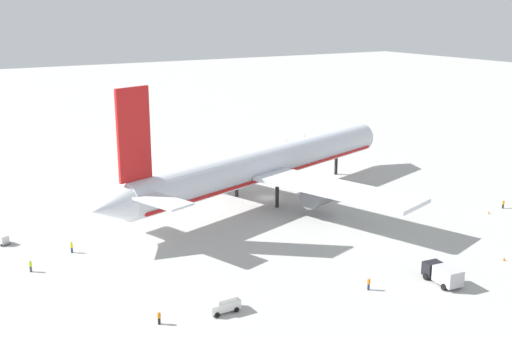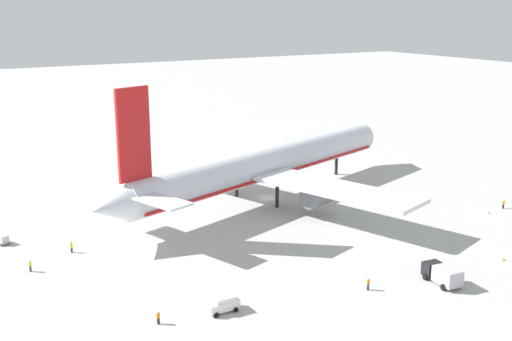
# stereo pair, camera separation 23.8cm
# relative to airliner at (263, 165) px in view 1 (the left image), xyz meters

# --- Properties ---
(ground_plane) EXTENTS (600.00, 600.00, 0.00)m
(ground_plane) POSITION_rel_airliner_xyz_m (1.29, 0.51, -6.80)
(ground_plane) COLOR #B2B2AD
(airliner) EXTENTS (76.13, 66.00, 24.48)m
(airliner) POSITION_rel_airliner_xyz_m (0.00, 0.00, 0.00)
(airliner) COLOR silver
(airliner) RESTS_ON ground
(service_truck_1) EXTENTS (3.18, 5.88, 2.59)m
(service_truck_1) POSITION_rel_airliner_xyz_m (1.02, -44.71, -5.36)
(service_truck_1) COLOR black
(service_truck_1) RESTS_ON ground
(service_van) EXTENTS (4.01, 2.08, 1.97)m
(service_van) POSITION_rel_airliner_xyz_m (-27.99, -36.75, -5.77)
(service_van) COLOR white
(service_van) RESTS_ON ground
(baggage_cart_2) EXTENTS (2.34, 3.19, 1.45)m
(baggage_cart_2) POSITION_rel_airliner_xyz_m (-47.42, 0.83, -6.01)
(baggage_cart_2) COLOR gray
(baggage_cart_2) RESTS_ON ground
(ground_worker_1) EXTENTS (0.49, 0.49, 1.69)m
(ground_worker_1) POSITION_rel_airliner_xyz_m (-38.93, -8.34, -5.95)
(ground_worker_1) COLOR navy
(ground_worker_1) RESTS_ON ground
(ground_worker_2) EXTENTS (0.54, 0.54, 1.63)m
(ground_worker_2) POSITION_rel_airliner_xyz_m (35.18, -27.26, -5.98)
(ground_worker_2) COLOR black
(ground_worker_2) RESTS_ON ground
(ground_worker_3) EXTENTS (0.45, 0.45, 1.70)m
(ground_worker_3) POSITION_rel_airliner_xyz_m (-8.80, -41.11, -5.94)
(ground_worker_3) COLOR navy
(ground_worker_3) RESTS_ON ground
(ground_worker_4) EXTENTS (0.41, 0.41, 1.71)m
(ground_worker_4) POSITION_rel_airliner_xyz_m (-45.77, -12.51, -5.94)
(ground_worker_4) COLOR #3F3F47
(ground_worker_4) RESTS_ON ground
(ground_worker_5) EXTENTS (0.46, 0.46, 1.64)m
(ground_worker_5) POSITION_rel_airliner_xyz_m (-35.95, -35.69, -5.98)
(ground_worker_5) COLOR black
(ground_worker_5) RESTS_ON ground
(traffic_cone_0) EXTENTS (0.36, 0.36, 0.55)m
(traffic_cone_0) POSITION_rel_airliner_xyz_m (41.54, 45.47, -6.53)
(traffic_cone_0) COLOR orange
(traffic_cone_0) RESTS_ON ground
(traffic_cone_1) EXTENTS (0.36, 0.36, 0.55)m
(traffic_cone_1) POSITION_rel_airliner_xyz_m (-4.40, 45.45, -6.53)
(traffic_cone_1) COLOR orange
(traffic_cone_1) RESTS_ON ground
(traffic_cone_2) EXTENTS (0.36, 0.36, 0.55)m
(traffic_cone_2) POSITION_rel_airliner_xyz_m (14.77, -43.66, -6.53)
(traffic_cone_2) COLOR orange
(traffic_cone_2) RESTS_ON ground
(traffic_cone_3) EXTENTS (0.36, 0.36, 0.55)m
(traffic_cone_3) POSITION_rel_airliner_xyz_m (33.30, 42.50, -6.53)
(traffic_cone_3) COLOR orange
(traffic_cone_3) RESTS_ON ground
(traffic_cone_4) EXTENTS (0.36, 0.36, 0.55)m
(traffic_cone_4) POSITION_rel_airliner_xyz_m (30.30, -28.07, -6.53)
(traffic_cone_4) COLOR orange
(traffic_cone_4) RESTS_ON ground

